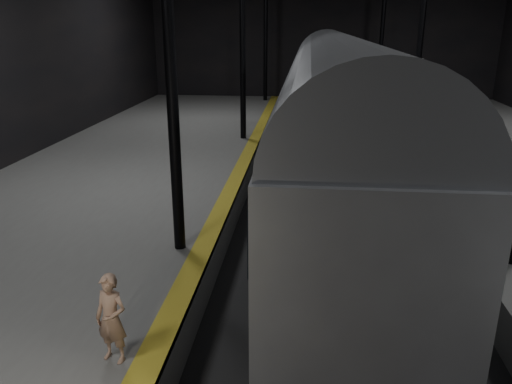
# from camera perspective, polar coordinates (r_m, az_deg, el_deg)

# --- Properties ---
(ground) EXTENTS (44.00, 44.00, 0.00)m
(ground) POSITION_cam_1_polar(r_m,az_deg,el_deg) (15.91, 8.58, -4.02)
(ground) COLOR black
(ground) RESTS_ON ground
(platform_left) EXTENTS (9.00, 43.80, 1.00)m
(platform_left) POSITION_cam_1_polar(r_m,az_deg,el_deg) (17.04, -17.39, -1.32)
(platform_left) COLOR #545451
(platform_left) RESTS_ON ground
(tactile_strip) EXTENTS (0.50, 43.80, 0.01)m
(tactile_strip) POSITION_cam_1_polar(r_m,az_deg,el_deg) (15.71, -3.15, -0.20)
(tactile_strip) COLOR olive
(tactile_strip) RESTS_ON platform_left
(track) EXTENTS (2.40, 43.00, 0.24)m
(track) POSITION_cam_1_polar(r_m,az_deg,el_deg) (15.88, 8.59, -3.79)
(track) COLOR #3F3328
(track) RESTS_ON ground
(train) EXTENTS (3.17, 21.18, 5.66)m
(train) POSITION_cam_1_polar(r_m,az_deg,el_deg) (16.42, 8.92, 8.21)
(train) COLOR #9C9EA4
(train) RESTS_ON ground
(woman) EXTENTS (0.62, 0.49, 1.50)m
(woman) POSITION_cam_1_polar(r_m,az_deg,el_deg) (8.32, -16.20, -13.72)
(woman) COLOR #A57E65
(woman) RESTS_ON platform_left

